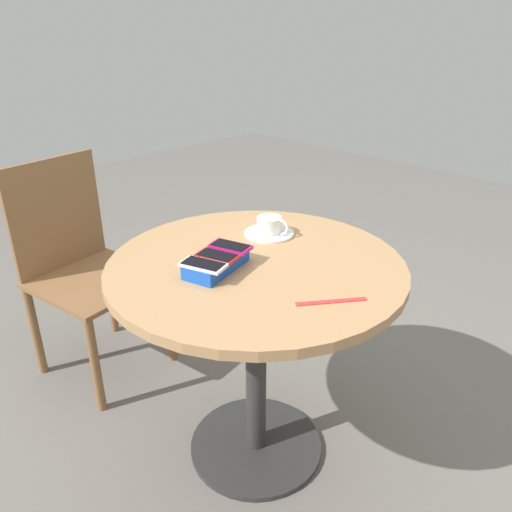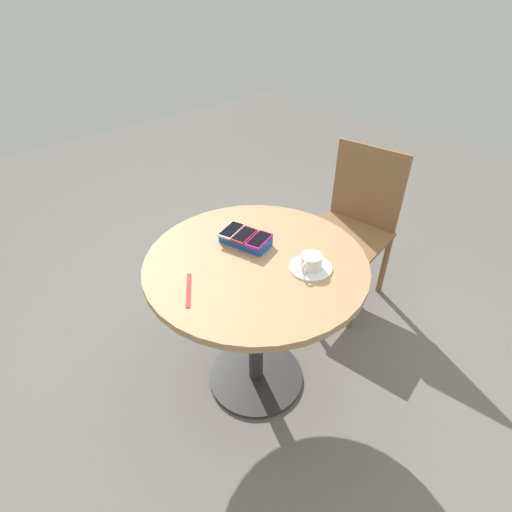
{
  "view_description": "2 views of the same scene",
  "coord_description": "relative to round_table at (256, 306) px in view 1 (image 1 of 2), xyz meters",
  "views": [
    {
      "loc": [
        -0.97,
        -0.95,
        1.41
      ],
      "look_at": [
        0.0,
        0.0,
        0.77
      ],
      "focal_mm": 35.0,
      "sensor_mm": 36.0,
      "label": 1
    },
    {
      "loc": [
        0.94,
        -0.87,
        1.71
      ],
      "look_at": [
        0.0,
        0.0,
        0.77
      ],
      "focal_mm": 28.0,
      "sensor_mm": 36.0,
      "label": 2
    }
  ],
  "objects": [
    {
      "name": "lanyard_strap",
      "position": [
        -0.03,
        -0.31,
        0.16
      ],
      "size": [
        0.16,
        0.13,
        0.0
      ],
      "primitive_type": "cube",
      "rotation": [
        0.0,
        0.0,
        -0.64
      ],
      "color": "red",
      "rests_on": "round_table"
    },
    {
      "name": "phone_box",
      "position": [
        -0.12,
        0.05,
        0.18
      ],
      "size": [
        0.23,
        0.15,
        0.04
      ],
      "color": "blue",
      "rests_on": "round_table"
    },
    {
      "name": "saucer",
      "position": [
        0.18,
        0.12,
        0.16
      ],
      "size": [
        0.17,
        0.17,
        0.01
      ],
      "primitive_type": "cylinder",
      "color": "white",
      "rests_on": "round_table"
    },
    {
      "name": "chair_near_window",
      "position": [
        -0.13,
        0.89,
        -0.12
      ],
      "size": [
        0.51,
        0.51,
        0.91
      ],
      "color": "brown",
      "rests_on": "ground_plane"
    },
    {
      "name": "phone_magenta",
      "position": [
        -0.05,
        0.06,
        0.2
      ],
      "size": [
        0.1,
        0.14,
        0.01
      ],
      "color": "#D11975",
      "rests_on": "phone_box"
    },
    {
      "name": "phone_white",
      "position": [
        -0.18,
        0.03,
        0.2
      ],
      "size": [
        0.1,
        0.14,
        0.01
      ],
      "color": "silver",
      "rests_on": "phone_box"
    },
    {
      "name": "round_table",
      "position": [
        0.0,
        0.0,
        0.0
      ],
      "size": [
        0.9,
        0.9,
        0.75
      ],
      "color": "#2D2D2D",
      "rests_on": "ground_plane"
    },
    {
      "name": "phone_red",
      "position": [
        -0.12,
        0.04,
        0.2
      ],
      "size": [
        0.09,
        0.13,
        0.01
      ],
      "color": "red",
      "rests_on": "phone_box"
    },
    {
      "name": "coffee_cup",
      "position": [
        0.19,
        0.12,
        0.19
      ],
      "size": [
        0.08,
        0.12,
        0.06
      ],
      "color": "white",
      "rests_on": "saucer"
    },
    {
      "name": "ground_plane",
      "position": [
        0.0,
        0.0,
        -0.6
      ],
      "size": [
        8.0,
        8.0,
        0.0
      ],
      "primitive_type": "plane",
      "color": "slate"
    }
  ]
}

